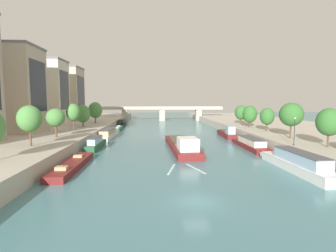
{
  "coord_description": "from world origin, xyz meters",
  "views": [
    {
      "loc": [
        -4.27,
        -24.54,
        10.12
      ],
      "look_at": [
        0.0,
        50.93,
        2.65
      ],
      "focal_mm": 27.24,
      "sensor_mm": 36.0,
      "label": 1
    }
  ],
  "objects_px": {
    "tree_left_midway": "(30,119)",
    "moored_boat_left_near": "(72,165)",
    "tree_right_end_of_row": "(241,113)",
    "lamppost_right_bank": "(295,130)",
    "tree_left_second": "(56,118)",
    "moored_boat_left_midway": "(96,144)",
    "tree_left_end_of_row": "(95,110)",
    "tree_right_far": "(250,114)",
    "tree_left_nearest": "(83,114)",
    "barge_midriver": "(182,145)",
    "moored_boat_right_far": "(227,133)",
    "moored_boat_left_far": "(108,134)",
    "tree_left_past_mid": "(73,112)",
    "tree_right_past_mid": "(329,122)",
    "moored_boat_left_gap_after": "(118,129)",
    "bridge_far": "(162,112)",
    "moored_boat_left_end": "(122,123)",
    "moored_boat_right_end": "(297,163)",
    "tree_right_third": "(267,116)",
    "tree_right_midway": "(291,115)",
    "moored_boat_right_lone": "(250,144)"
  },
  "relations": [
    {
      "from": "barge_midriver",
      "to": "tree_left_end_of_row",
      "type": "relative_size",
      "value": 3.36
    },
    {
      "from": "moored_boat_left_near",
      "to": "tree_right_third",
      "type": "xyz_separation_m",
      "value": [
        40.9,
        24.21,
        5.71
      ]
    },
    {
      "from": "moored_boat_left_gap_after",
      "to": "tree_right_third",
      "type": "height_order",
      "value": "tree_right_third"
    },
    {
      "from": "moored_boat_left_midway",
      "to": "moored_boat_right_lone",
      "type": "bearing_deg",
      "value": -2.49
    },
    {
      "from": "barge_midriver",
      "to": "moored_boat_left_gap_after",
      "type": "distance_m",
      "value": 41.34
    },
    {
      "from": "tree_left_midway",
      "to": "moored_boat_left_near",
      "type": "bearing_deg",
      "value": -33.2
    },
    {
      "from": "moored_boat_left_far",
      "to": "tree_right_midway",
      "type": "height_order",
      "value": "tree_right_midway"
    },
    {
      "from": "moored_boat_left_near",
      "to": "lamppost_right_bank",
      "type": "bearing_deg",
      "value": 6.11
    },
    {
      "from": "moored_boat_left_gap_after",
      "to": "moored_boat_right_lone",
      "type": "distance_m",
      "value": 49.01
    },
    {
      "from": "moored_boat_left_far",
      "to": "tree_right_end_of_row",
      "type": "distance_m",
      "value": 43.34
    },
    {
      "from": "barge_midriver",
      "to": "tree_left_end_of_row",
      "type": "bearing_deg",
      "value": 124.48
    },
    {
      "from": "moored_boat_right_end",
      "to": "moored_boat_right_lone",
      "type": "bearing_deg",
      "value": 90.07
    },
    {
      "from": "moored_boat_right_end",
      "to": "moored_boat_left_far",
      "type": "bearing_deg",
      "value": 132.79
    },
    {
      "from": "moored_boat_right_end",
      "to": "tree_left_nearest",
      "type": "relative_size",
      "value": 2.57
    },
    {
      "from": "moored_boat_left_gap_after",
      "to": "tree_right_third",
      "type": "distance_m",
      "value": 49.12
    },
    {
      "from": "tree_left_past_mid",
      "to": "tree_left_end_of_row",
      "type": "xyz_separation_m",
      "value": [
        0.21,
        23.71,
        -0.32
      ]
    },
    {
      "from": "moored_boat_right_far",
      "to": "bridge_far",
      "type": "height_order",
      "value": "bridge_far"
    },
    {
      "from": "lamppost_right_bank",
      "to": "bridge_far",
      "type": "bearing_deg",
      "value": 102.86
    },
    {
      "from": "tree_left_end_of_row",
      "to": "tree_right_far",
      "type": "height_order",
      "value": "tree_left_end_of_row"
    },
    {
      "from": "moored_boat_left_near",
      "to": "tree_right_end_of_row",
      "type": "height_order",
      "value": "tree_right_end_of_row"
    },
    {
      "from": "barge_midriver",
      "to": "moored_boat_right_far",
      "type": "bearing_deg",
      "value": 51.09
    },
    {
      "from": "tree_left_nearest",
      "to": "tree_right_midway",
      "type": "distance_m",
      "value": 55.6
    },
    {
      "from": "moored_boat_left_near",
      "to": "bridge_far",
      "type": "distance_m",
      "value": 93.03
    },
    {
      "from": "tree_left_second",
      "to": "tree_right_far",
      "type": "bearing_deg",
      "value": 19.78
    },
    {
      "from": "moored_boat_left_near",
      "to": "tree_right_end_of_row",
      "type": "xyz_separation_m",
      "value": [
        41.12,
        44.25,
        5.77
      ]
    },
    {
      "from": "moored_boat_left_midway",
      "to": "moored_boat_left_near",
      "type": "bearing_deg",
      "value": -90.05
    },
    {
      "from": "barge_midriver",
      "to": "moored_boat_left_midway",
      "type": "height_order",
      "value": "barge_midriver"
    },
    {
      "from": "tree_left_nearest",
      "to": "tree_right_past_mid",
      "type": "relative_size",
      "value": 1.01
    },
    {
      "from": "moored_boat_left_gap_after",
      "to": "tree_right_past_mid",
      "type": "relative_size",
      "value": 2.12
    },
    {
      "from": "lamppost_right_bank",
      "to": "tree_left_second",
      "type": "bearing_deg",
      "value": 164.37
    },
    {
      "from": "moored_boat_right_end",
      "to": "tree_left_end_of_row",
      "type": "height_order",
      "value": "tree_left_end_of_row"
    },
    {
      "from": "barge_midriver",
      "to": "moored_boat_right_end",
      "type": "height_order",
      "value": "barge_midriver"
    },
    {
      "from": "moored_boat_left_midway",
      "to": "moored_boat_left_gap_after",
      "type": "height_order",
      "value": "moored_boat_left_midway"
    },
    {
      "from": "moored_boat_left_near",
      "to": "tree_left_nearest",
      "type": "relative_size",
      "value": 2.46
    },
    {
      "from": "tree_right_midway",
      "to": "bridge_far",
      "type": "relative_size",
      "value": 0.12
    },
    {
      "from": "moored_boat_left_far",
      "to": "tree_left_end_of_row",
      "type": "relative_size",
      "value": 2.35
    },
    {
      "from": "moored_boat_right_far",
      "to": "moored_boat_left_near",
      "type": "bearing_deg",
      "value": -135.97
    },
    {
      "from": "moored_boat_left_far",
      "to": "moored_boat_right_far",
      "type": "relative_size",
      "value": 1.24
    },
    {
      "from": "tree_left_second",
      "to": "tree_right_past_mid",
      "type": "distance_m",
      "value": 51.7
    },
    {
      "from": "moored_boat_left_far",
      "to": "tree_left_past_mid",
      "type": "distance_m",
      "value": 11.1
    },
    {
      "from": "tree_right_third",
      "to": "tree_right_end_of_row",
      "type": "xyz_separation_m",
      "value": [
        0.23,
        20.04,
        0.06
      ]
    },
    {
      "from": "tree_left_second",
      "to": "tree_right_midway",
      "type": "height_order",
      "value": "tree_right_midway"
    },
    {
      "from": "moored_boat_left_midway",
      "to": "tree_right_third",
      "type": "relative_size",
      "value": 1.98
    },
    {
      "from": "moored_boat_right_far",
      "to": "tree_right_end_of_row",
      "type": "relative_size",
      "value": 2.19
    },
    {
      "from": "moored_boat_right_lone",
      "to": "bridge_far",
      "type": "bearing_deg",
      "value": 102.01
    },
    {
      "from": "moored_boat_right_far",
      "to": "tree_left_nearest",
      "type": "relative_size",
      "value": 2.09
    },
    {
      "from": "tree_right_past_mid",
      "to": "bridge_far",
      "type": "height_order",
      "value": "tree_right_past_mid"
    },
    {
      "from": "moored_boat_right_far",
      "to": "tree_right_past_mid",
      "type": "bearing_deg",
      "value": -74.48
    },
    {
      "from": "tree_right_far",
      "to": "lamppost_right_bank",
      "type": "height_order",
      "value": "tree_right_far"
    },
    {
      "from": "moored_boat_left_far",
      "to": "moored_boat_left_end",
      "type": "height_order",
      "value": "moored_boat_left_end"
    }
  ]
}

